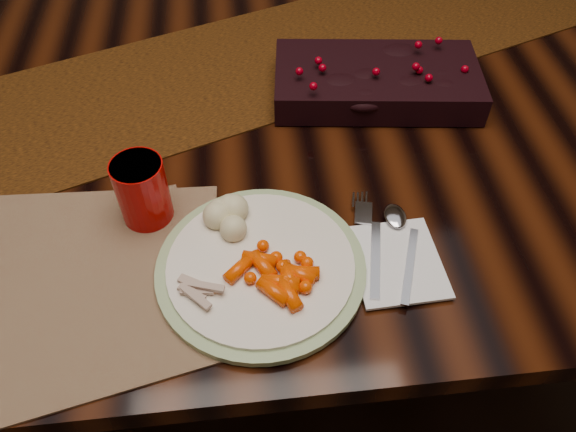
{
  "coord_description": "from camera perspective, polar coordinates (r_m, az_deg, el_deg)",
  "views": [
    {
      "loc": [
        -0.02,
        -0.77,
        1.39
      ],
      "look_at": [
        0.03,
        -0.26,
        0.8
      ],
      "focal_mm": 35.0,
      "sensor_mm": 36.0,
      "label": 1
    }
  ],
  "objects": [
    {
      "name": "floor",
      "position": [
        1.59,
        -2.23,
        -11.99
      ],
      "size": [
        5.0,
        5.0,
        0.0
      ],
      "primitive_type": "plane",
      "color": "black",
      "rests_on": "ground"
    },
    {
      "name": "red_cup",
      "position": [
        0.84,
        -14.58,
        2.51
      ],
      "size": [
        0.09,
        0.09,
        0.1
      ],
      "primitive_type": "cylinder",
      "rotation": [
        0.0,
        0.0,
        -0.2
      ],
      "color": "#A90605",
      "rests_on": "placemat_main"
    },
    {
      "name": "fork",
      "position": [
        0.81,
        8.56,
        -3.08
      ],
      "size": [
        0.06,
        0.17,
        0.0
      ],
      "primitive_type": null,
      "rotation": [
        0.0,
        0.0,
        -0.22
      ],
      "color": "#AFB0B8",
      "rests_on": "napkin"
    },
    {
      "name": "centerpiece",
      "position": [
        1.06,
        9.03,
        13.78
      ],
      "size": [
        0.39,
        0.23,
        0.07
      ],
      "primitive_type": null,
      "rotation": [
        0.0,
        0.0,
        -0.12
      ],
      "color": "black",
      "rests_on": "table_runner"
    },
    {
      "name": "baby_carrots",
      "position": [
        0.75,
        -1.8,
        -5.62
      ],
      "size": [
        0.14,
        0.13,
        0.02
      ],
      "primitive_type": null,
      "rotation": [
        0.0,
        0.0,
        0.31
      ],
      "color": "#EB4100",
      "rests_on": "dinner_plate"
    },
    {
      "name": "dinner_plate",
      "position": [
        0.78,
        -2.78,
        -5.16
      ],
      "size": [
        0.32,
        0.32,
        0.02
      ],
      "primitive_type": "cylinder",
      "rotation": [
        0.0,
        0.0,
        0.11
      ],
      "color": "white",
      "rests_on": "placemat_main"
    },
    {
      "name": "turkey_shreds",
      "position": [
        0.75,
        -9.36,
        -7.33
      ],
      "size": [
        0.07,
        0.06,
        0.02
      ],
      "primitive_type": null,
      "rotation": [
        0.0,
        0.0,
        -0.02
      ],
      "color": "#BDACA1",
      "rests_on": "dinner_plate"
    },
    {
      "name": "placemat_second",
      "position": [
        0.83,
        -24.11,
        -8.16
      ],
      "size": [
        0.49,
        0.4,
        0.0
      ],
      "primitive_type": "cube",
      "rotation": [
        0.0,
        0.0,
        0.21
      ],
      "color": "brown",
      "rests_on": "dining_table"
    },
    {
      "name": "dining_table",
      "position": [
        1.28,
        -2.73,
        -3.86
      ],
      "size": [
        1.8,
        1.0,
        0.75
      ],
      "primitive_type": "cube",
      "color": "black",
      "rests_on": "floor"
    },
    {
      "name": "napkin",
      "position": [
        0.81,
        10.97,
        -4.56
      ],
      "size": [
        0.13,
        0.15,
        0.0
      ],
      "primitive_type": "cube",
      "rotation": [
        0.0,
        0.0,
        0.04
      ],
      "color": "white",
      "rests_on": "placemat_main"
    },
    {
      "name": "placemat_main",
      "position": [
        0.85,
        -21.46,
        -5.17
      ],
      "size": [
        0.42,
        0.32,
        0.0
      ],
      "primitive_type": "cube",
      "rotation": [
        0.0,
        0.0,
        -0.05
      ],
      "color": "brown",
      "rests_on": "dining_table"
    },
    {
      "name": "spoon",
      "position": [
        0.81,
        11.79,
        -3.34
      ],
      "size": [
        0.09,
        0.17,
        0.0
      ],
      "primitive_type": null,
      "rotation": [
        0.0,
        0.0,
        -0.35
      ],
      "color": "#B0B0C0",
      "rests_on": "napkin"
    },
    {
      "name": "table_runner",
      "position": [
        1.16,
        -1.67,
        15.65
      ],
      "size": [
        1.76,
        0.94,
        0.0
      ],
      "primitive_type": "cube",
      "rotation": [
        0.0,
        0.0,
        0.35
      ],
      "color": "#542907",
      "rests_on": "dining_table"
    },
    {
      "name": "mashed_potatoes",
      "position": [
        0.8,
        -6.42,
        0.16
      ],
      "size": [
        0.08,
        0.07,
        0.04
      ],
      "primitive_type": null,
      "rotation": [
        0.0,
        0.0,
        0.01
      ],
      "color": "#D0BC84",
      "rests_on": "dinner_plate"
    }
  ]
}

